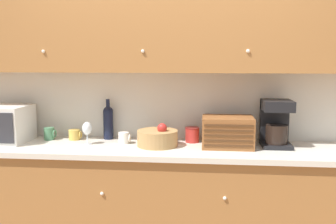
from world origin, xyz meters
name	(u,v)px	position (x,y,z in m)	size (l,w,h in m)	color
wall_back	(171,94)	(0.00, 0.03, 1.30)	(5.90, 0.06, 2.60)	silver
counter_unit	(167,203)	(0.00, -0.30, 0.47)	(3.52, 0.63, 0.93)	#A36B38
backsplash_panel	(170,105)	(0.00, -0.01, 1.21)	(3.50, 0.01, 0.57)	silver
upper_cabinets	(191,14)	(0.17, -0.17, 1.94)	(3.50, 0.35, 0.89)	#A36B38
mug_blue_second	(49,134)	(-1.00, -0.17, 0.98)	(0.10, 0.08, 0.10)	#4C845B
mug_patterned_third	(75,135)	(-0.79, -0.14, 0.97)	(0.11, 0.09, 0.09)	gold
wine_glass	(87,129)	(-0.63, -0.30, 1.05)	(0.08, 0.08, 0.18)	silver
wine_bottle	(108,121)	(-0.52, -0.08, 1.08)	(0.08, 0.08, 0.34)	black
mug	(124,138)	(-0.35, -0.24, 0.97)	(0.10, 0.08, 0.09)	silver
fruit_basket	(158,138)	(-0.07, -0.30, 0.99)	(0.31, 0.31, 0.18)	#A87F4C
storage_canister	(192,135)	(0.19, -0.14, 0.99)	(0.12, 0.12, 0.12)	#B22D28
bread_box	(227,132)	(0.47, -0.27, 1.05)	(0.39, 0.28, 0.23)	brown
coffee_maker	(276,123)	(0.84, -0.20, 1.11)	(0.22, 0.26, 0.36)	black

